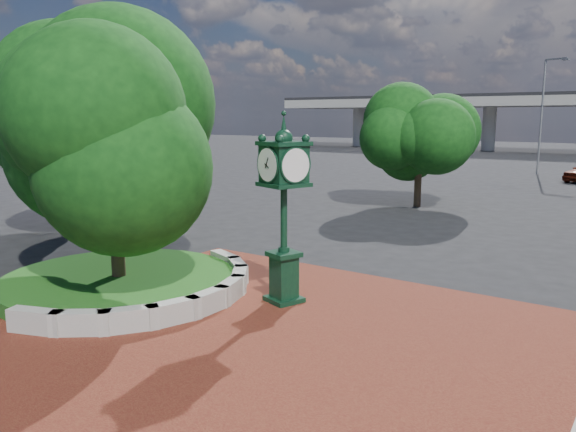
{
  "coord_description": "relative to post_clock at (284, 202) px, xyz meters",
  "views": [
    {
      "loc": [
        6.92,
        -9.2,
        4.54
      ],
      "look_at": [
        -0.57,
        1.5,
        2.23
      ],
      "focal_mm": 35.0,
      "sensor_mm": 36.0,
      "label": 1
    }
  ],
  "objects": [
    {
      "name": "post_clock",
      "position": [
        0.0,
        0.0,
        0.0
      ],
      "size": [
        1.17,
        1.17,
        4.6
      ],
      "color": "black",
      "rests_on": "ground"
    },
    {
      "name": "tree_street",
      "position": [
        -3.2,
        16.35,
        0.71
      ],
      "size": [
        4.4,
        4.4,
        5.45
      ],
      "color": "#38281C",
      "rests_on": "ground"
    },
    {
      "name": "plaza",
      "position": [
        0.8,
        -2.65,
        -2.51
      ],
      "size": [
        12.0,
        12.0,
        0.04
      ],
      "primitive_type": "cube",
      "color": "maroon",
      "rests_on": "ground"
    },
    {
      "name": "street_lamp_far",
      "position": [
        -1.52,
        37.72,
        2.74
      ],
      "size": [
        1.9,
        0.97,
        9.0
      ],
      "color": "slate",
      "rests_on": "ground"
    },
    {
      "name": "ground",
      "position": [
        0.8,
        -1.65,
        -2.53
      ],
      "size": [
        200.0,
        200.0,
        0.0
      ],
      "primitive_type": "plane",
      "color": "black",
      "rests_on": "ground"
    },
    {
      "name": "tree_northwest",
      "position": [
        -12.2,
        3.35,
        1.59
      ],
      "size": [
        5.6,
        5.6,
        6.93
      ],
      "color": "#38281C",
      "rests_on": "ground"
    },
    {
      "name": "tree_planter",
      "position": [
        -4.2,
        -1.65,
        1.19
      ],
      "size": [
        5.2,
        5.2,
        6.33
      ],
      "color": "#38281C",
      "rests_on": "ground"
    },
    {
      "name": "grass_bed",
      "position": [
        -4.2,
        -1.65,
        -2.33
      ],
      "size": [
        6.1,
        6.1,
        0.4
      ],
      "primitive_type": "cylinder",
      "color": "#164F16",
      "rests_on": "ground"
    },
    {
      "name": "planter_wall",
      "position": [
        -1.91,
        -1.65,
        -2.26
      ],
      "size": [
        2.96,
        6.77,
        0.54
      ],
      "color": "#9E9B93",
      "rests_on": "ground"
    }
  ]
}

